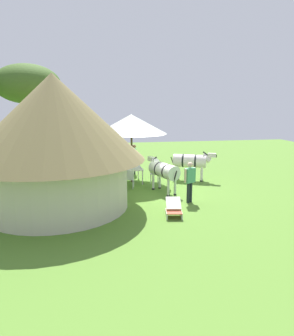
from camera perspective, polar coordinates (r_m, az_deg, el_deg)
The scene contains 15 objects.
ground_plane at distance 13.32m, azimuth 1.78°, elevation -4.85°, with size 36.00×36.00×0.00m, color #57842E.
thatched_hut at distance 11.49m, azimuth -17.03°, elevation 5.82°, with size 6.55×6.55×4.96m.
shade_umbrella at distance 14.82m, azimuth -3.00°, elevation 8.34°, with size 3.50×3.50×3.39m.
patio_dining_table at distance 15.13m, azimuth -2.90°, elevation -0.21°, with size 1.40×1.01×0.74m.
patio_chair_near_lawn at distance 15.31m, azimuth -7.48°, elevation -0.69°, with size 0.51×0.50×0.90m.
patio_chair_east_end at distance 13.98m, azimuth -3.44°, elevation -1.84°, with size 0.51×0.52×0.90m.
patio_chair_near_hut at distance 15.08m, azimuth 1.74°, elevation -0.79°, with size 0.52×0.51×0.90m.
patio_chair_west_end at distance 16.36m, azimuth -3.27°, elevation 0.22°, with size 0.44×0.46×0.90m.
guest_beside_umbrella at distance 15.46m, azimuth -9.01°, elevation 1.35°, with size 0.60×0.31×1.73m.
guest_behind_table at distance 16.72m, azimuth -2.48°, elevation 2.22°, with size 0.59×0.30×1.69m.
standing_watcher at distance 12.00m, azimuth 8.16°, elevation -1.96°, with size 0.39×0.53×1.65m.
striped_lounge_chair at distance 10.65m, azimuth 5.12°, elevation -7.87°, with size 0.90×0.66×0.59m.
zebra_nearest_camera at distance 15.58m, azimuth 8.32°, elevation 1.29°, with size 1.27×2.19×1.53m.
zebra_by_umbrella at distance 13.32m, azimuth 3.12°, elevation -0.47°, with size 2.19×1.17×1.53m.
acacia_tree_right_background at distance 16.61m, azimuth -21.78°, elevation 14.49°, with size 3.25×3.25×5.83m.
Camera 1 is at (-12.48, 2.60, 3.88)m, focal length 32.03 mm.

